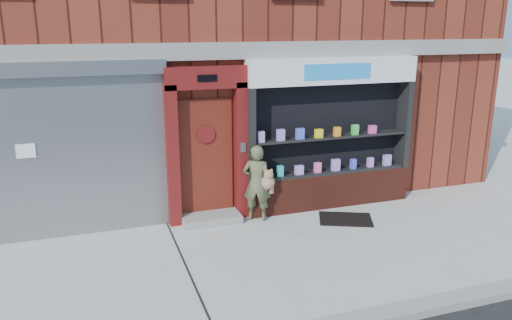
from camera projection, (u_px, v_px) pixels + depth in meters
name	position (u px, v px, depth m)	size (l,w,h in m)	color
ground	(281.00, 254.00, 8.10)	(80.00, 80.00, 0.00)	#9E9E99
building	(195.00, 8.00, 12.50)	(12.00, 8.16, 8.00)	#5B1E14
shutter_bay	(76.00, 140.00, 8.46)	(3.10, 0.30, 3.04)	gray
red_door_bay	(207.00, 145.00, 9.17)	(1.52, 0.58, 2.90)	#530E0E
pharmacy_bay	(330.00, 140.00, 9.94)	(3.50, 0.41, 3.00)	#571F14
woman	(258.00, 183.00, 9.35)	(0.65, 0.56, 1.46)	#4E5236
doormat	(345.00, 219.00, 9.53)	(0.99, 0.69, 0.02)	black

